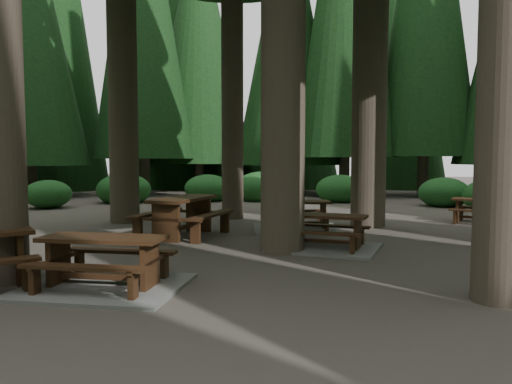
% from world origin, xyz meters
% --- Properties ---
extents(ground, '(80.00, 80.00, 0.00)m').
position_xyz_m(ground, '(0.00, 0.00, 0.00)').
color(ground, '#49413C').
rests_on(ground, ground).
extents(picnic_table_a, '(2.25, 1.95, 0.68)m').
position_xyz_m(picnic_table_a, '(1.58, 0.61, 0.22)').
color(picnic_table_a, gray).
rests_on(picnic_table_a, ground).
extents(picnic_table_b, '(1.86, 2.22, 0.89)m').
position_xyz_m(picnic_table_b, '(-1.72, 1.51, 0.59)').
color(picnic_table_b, '#321C0F').
rests_on(picnic_table_b, ground).
extents(picnic_table_c, '(2.49, 2.22, 0.72)m').
position_xyz_m(picnic_table_c, '(0.66, 3.13, 0.24)').
color(picnic_table_c, gray).
rests_on(picnic_table_c, ground).
extents(picnic_table_d, '(1.88, 1.70, 0.67)m').
position_xyz_m(picnic_table_d, '(5.46, 5.35, 0.45)').
color(picnic_table_d, '#321C0F').
rests_on(picnic_table_d, ground).
extents(picnic_table_f, '(2.23, 1.87, 0.73)m').
position_xyz_m(picnic_table_f, '(-1.15, -3.04, 0.24)').
color(picnic_table_f, gray).
rests_on(picnic_table_f, ground).
extents(shrub_ring, '(23.86, 24.64, 1.49)m').
position_xyz_m(shrub_ring, '(0.70, 0.75, 0.40)').
color(shrub_ring, '#1C541D').
rests_on(shrub_ring, ground).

